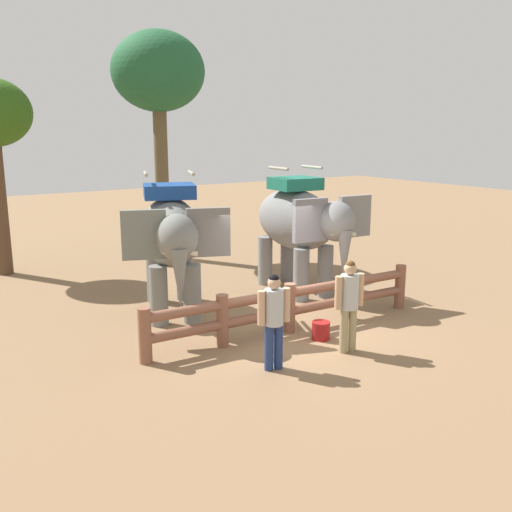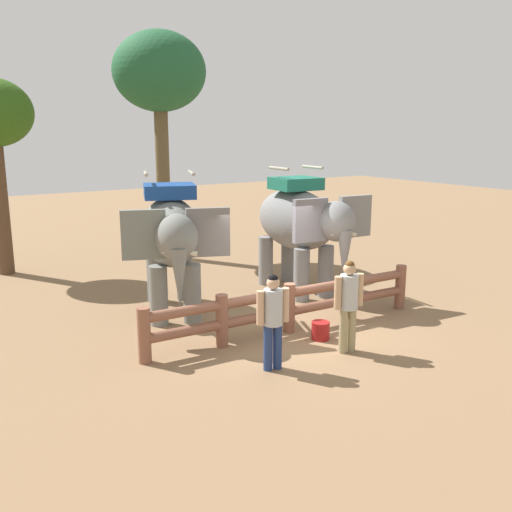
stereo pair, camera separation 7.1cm
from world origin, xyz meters
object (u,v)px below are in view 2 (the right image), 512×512
at_px(tourist_man_in_blue, 349,300).
at_px(tree_back_center, 159,76).
at_px(elephant_center, 300,223).
at_px(feed_bucket, 320,331).
at_px(elephant_near_left, 172,236).
at_px(log_fence, 289,304).
at_px(tourist_woman_in_black, 273,315).

height_order(tourist_man_in_blue, tree_back_center, tree_back_center).
bearing_deg(elephant_center, tree_back_center, 101.52).
bearing_deg(feed_bucket, tourist_man_in_blue, -89.65).
height_order(elephant_near_left, tourist_man_in_blue, elephant_near_left).
bearing_deg(log_fence, elephant_center, 48.72).
xyz_separation_m(tourist_man_in_blue, feed_bucket, (-0.00, 0.79, -0.86)).
relative_size(tourist_woman_in_black, tourist_man_in_blue, 0.97).
bearing_deg(feed_bucket, elephant_near_left, 120.61).
height_order(tree_back_center, feed_bucket, tree_back_center).
relative_size(elephant_center, tourist_woman_in_black, 2.19).
bearing_deg(tourist_woman_in_black, tourist_man_in_blue, -3.42).
relative_size(elephant_center, feed_bucket, 10.31).
bearing_deg(tourist_man_in_blue, tree_back_center, 86.90).
relative_size(elephant_center, tree_back_center, 0.53).
bearing_deg(tree_back_center, tourist_man_in_blue, -93.10).
relative_size(log_fence, tourist_woman_in_black, 3.78).
bearing_deg(tourist_woman_in_black, tree_back_center, 77.03).
bearing_deg(feed_bucket, log_fence, 111.98).
distance_m(tree_back_center, feed_bucket, 10.44).
bearing_deg(feed_bucket, tourist_woman_in_black, -157.31).
relative_size(log_fence, feed_bucket, 17.81).
distance_m(elephant_center, tourist_man_in_blue, 4.20).
bearing_deg(log_fence, tourist_man_in_blue, -79.15).
xyz_separation_m(elephant_center, tourist_woman_in_black, (-3.37, -3.66, -0.82)).
xyz_separation_m(elephant_center, tourist_man_in_blue, (-1.71, -3.76, -0.79)).
height_order(elephant_center, tourist_woman_in_black, elephant_center).
height_order(elephant_near_left, elephant_center, elephant_center).
relative_size(tourist_woman_in_black, tree_back_center, 0.24).
height_order(log_fence, tree_back_center, tree_back_center).
distance_m(tourist_man_in_blue, tree_back_center, 10.71).
bearing_deg(tourist_man_in_blue, elephant_near_left, 115.25).
distance_m(elephant_center, tree_back_center, 7.14).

